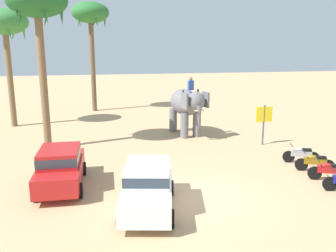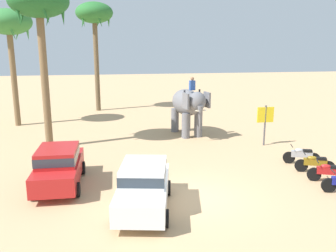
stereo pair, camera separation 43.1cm
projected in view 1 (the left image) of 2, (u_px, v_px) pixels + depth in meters
name	position (u px, v px, depth m)	size (l,w,h in m)	color
ground_plane	(197.00, 198.00, 13.84)	(120.00, 120.00, 0.00)	tan
car_sedan_foreground	(148.00, 185.00, 12.72)	(2.48, 4.36, 1.70)	white
car_parked_far_side	(60.00, 166.00, 14.70)	(1.95, 4.14, 1.70)	red
elephant_with_mahout	(186.00, 105.00, 23.11)	(2.21, 4.00, 3.88)	slate
motorcycle_mid_row	(329.00, 171.00, 15.50)	(1.70, 0.85, 0.94)	black
motorcycle_fourth_in_row	(315.00, 162.00, 16.64)	(1.71, 0.83, 0.94)	black
motorcycle_far_in_row	(301.00, 154.00, 17.84)	(1.73, 0.79, 0.94)	black
palm_tree_behind_elephant	(90.00, 17.00, 30.34)	(3.20, 3.20, 9.43)	brown
palm_tree_near_hut	(37.00, 6.00, 18.72)	(3.20, 3.20, 9.03)	brown
palm_tree_left_of_road	(5.00, 25.00, 24.45)	(3.20, 3.20, 8.30)	brown
signboard_yellow	(264.00, 117.00, 20.85)	(1.00, 0.10, 2.40)	#4C4C51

